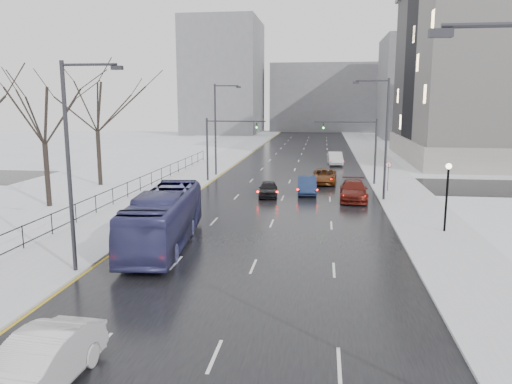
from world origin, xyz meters
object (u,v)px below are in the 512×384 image
at_px(streetlight_l_near, 73,158).
at_px(no_uturn_sign, 389,168).
at_px(mast_signal_right, 365,144).
at_px(mast_signal_left, 217,142).
at_px(sedan_right_cross, 324,176).
at_px(streetlight_l_far, 217,125).
at_px(sedan_right_near, 307,185).
at_px(sedan_center_near, 268,189).
at_px(streetlight_r_mid, 384,133).
at_px(tree_park_e, 101,186).
at_px(lamppost_r_mid, 447,187).
at_px(bus, 164,219).
at_px(tree_park_d, 50,207).
at_px(sedan_left_near, 38,365).
at_px(sedan_right_distant, 335,158).
at_px(sedan_right_far, 354,191).

bearing_deg(streetlight_l_near, no_uturn_sign, 54.11).
distance_m(mast_signal_right, mast_signal_left, 14.65).
relative_size(streetlight_l_near, sedan_right_cross, 1.93).
xyz_separation_m(streetlight_l_far, sedan_right_near, (10.15, -9.72, -4.81)).
height_order(mast_signal_left, sedan_right_near, mast_signal_left).
bearing_deg(mast_signal_left, streetlight_l_near, -91.72).
bearing_deg(sedan_center_near, sedan_right_near, 22.90).
xyz_separation_m(sedan_right_near, sedan_right_cross, (1.49, 5.97, -0.04)).
bearing_deg(sedan_center_near, streetlight_r_mid, -8.03).
relative_size(streetlight_l_far, no_uturn_sign, 3.70).
bearing_deg(mast_signal_right, tree_park_e, -171.10).
bearing_deg(sedan_right_cross, no_uturn_sign, -33.87).
relative_size(no_uturn_sign, sedan_right_near, 0.58).
xyz_separation_m(streetlight_l_far, sedan_center_near, (6.86, -11.44, -4.91)).
distance_m(streetlight_l_near, streetlight_l_far, 32.00).
relative_size(streetlight_l_near, sedan_center_near, 2.54).
xyz_separation_m(lamppost_r_mid, bus, (-16.56, -5.01, -1.33)).
relative_size(tree_park_d, tree_park_e, 0.93).
xyz_separation_m(mast_signal_left, sedan_left_near, (2.83, -37.61, -3.25)).
bearing_deg(sedan_right_cross, tree_park_d, -143.47).
bearing_deg(sedan_right_near, lamppost_r_mid, -56.49).
distance_m(mast_signal_right, sedan_right_near, 8.49).
height_order(mast_signal_right, sedan_center_near, mast_signal_right).
xyz_separation_m(streetlight_l_far, mast_signal_left, (0.84, -4.00, -1.51)).
xyz_separation_m(tree_park_e, sedan_right_distant, (23.09, 19.44, 0.86)).
bearing_deg(sedan_left_near, lamppost_r_mid, 54.45).
bearing_deg(sedan_right_distant, mast_signal_left, -131.79).
bearing_deg(tree_park_d, sedan_right_far, 14.08).
relative_size(bus, sedan_right_near, 2.44).
bearing_deg(sedan_right_near, no_uturn_sign, 10.63).
height_order(mast_signal_right, sedan_right_cross, mast_signal_right).
distance_m(lamppost_r_mid, sedan_right_near, 15.38).
xyz_separation_m(streetlight_l_far, no_uturn_sign, (17.37, -8.00, -3.32)).
xyz_separation_m(streetlight_r_mid, mast_signal_right, (-0.84, 8.00, -1.51)).
relative_size(tree_park_e, streetlight_l_near, 1.35).
xyz_separation_m(tree_park_e, no_uturn_sign, (27.40, 0.00, 2.30)).
relative_size(mast_signal_left, sedan_right_far, 1.17).
distance_m(tree_park_d, streetlight_l_near, 17.90).
xyz_separation_m(tree_park_d, no_uturn_sign, (27.00, 10.00, 2.30)).
height_order(tree_park_e, streetlight_r_mid, streetlight_r_mid).
relative_size(tree_park_e, lamppost_r_mid, 3.15).
xyz_separation_m(tree_park_e, mast_signal_left, (10.87, 4.00, 4.11)).
relative_size(lamppost_r_mid, sedan_right_cross, 0.82).
bearing_deg(tree_park_e, sedan_right_distant, 40.09).
height_order(bus, sedan_right_near, bus).
bearing_deg(tree_park_e, lamppost_r_mid, -25.62).
bearing_deg(sedan_left_near, streetlight_l_near, 113.64).
distance_m(mast_signal_left, sedan_center_near, 10.15).
relative_size(tree_park_e, no_uturn_sign, 5.00).
height_order(tree_park_e, sedan_right_cross, tree_park_e).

